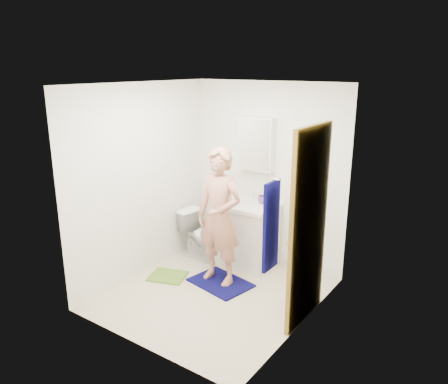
# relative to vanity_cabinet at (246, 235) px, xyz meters

# --- Properties ---
(floor) EXTENTS (2.20, 2.40, 0.02)m
(floor) POSITION_rel_vanity_cabinet_xyz_m (0.15, -0.91, -0.41)
(floor) COLOR beige
(floor) RESTS_ON ground
(ceiling) EXTENTS (2.20, 2.40, 0.02)m
(ceiling) POSITION_rel_vanity_cabinet_xyz_m (0.15, -0.91, 2.01)
(ceiling) COLOR white
(ceiling) RESTS_ON ground
(wall_back) EXTENTS (2.20, 0.02, 2.40)m
(wall_back) POSITION_rel_vanity_cabinet_xyz_m (0.15, 0.30, 0.80)
(wall_back) COLOR white
(wall_back) RESTS_ON ground
(wall_front) EXTENTS (2.20, 0.02, 2.40)m
(wall_front) POSITION_rel_vanity_cabinet_xyz_m (0.15, -2.12, 0.80)
(wall_front) COLOR white
(wall_front) RESTS_ON ground
(wall_left) EXTENTS (0.02, 2.40, 2.40)m
(wall_left) POSITION_rel_vanity_cabinet_xyz_m (-0.96, -0.91, 0.80)
(wall_left) COLOR white
(wall_left) RESTS_ON ground
(wall_right) EXTENTS (0.02, 2.40, 2.40)m
(wall_right) POSITION_rel_vanity_cabinet_xyz_m (1.26, -0.91, 0.80)
(wall_right) COLOR white
(wall_right) RESTS_ON ground
(vanity_cabinet) EXTENTS (0.75, 0.55, 0.80)m
(vanity_cabinet) POSITION_rel_vanity_cabinet_xyz_m (0.00, 0.00, 0.00)
(vanity_cabinet) COLOR white
(vanity_cabinet) RESTS_ON floor
(countertop) EXTENTS (0.79, 0.59, 0.05)m
(countertop) POSITION_rel_vanity_cabinet_xyz_m (0.00, 0.00, 0.43)
(countertop) COLOR white
(countertop) RESTS_ON vanity_cabinet
(sink_basin) EXTENTS (0.40, 0.40, 0.03)m
(sink_basin) POSITION_rel_vanity_cabinet_xyz_m (0.00, 0.00, 0.44)
(sink_basin) COLOR white
(sink_basin) RESTS_ON countertop
(faucet) EXTENTS (0.03, 0.03, 0.12)m
(faucet) POSITION_rel_vanity_cabinet_xyz_m (0.00, 0.18, 0.51)
(faucet) COLOR silver
(faucet) RESTS_ON countertop
(medicine_cabinet) EXTENTS (0.50, 0.12, 0.70)m
(medicine_cabinet) POSITION_rel_vanity_cabinet_xyz_m (0.00, 0.22, 1.20)
(medicine_cabinet) COLOR white
(medicine_cabinet) RESTS_ON wall_back
(mirror_panel) EXTENTS (0.46, 0.01, 0.66)m
(mirror_panel) POSITION_rel_vanity_cabinet_xyz_m (0.00, 0.16, 1.20)
(mirror_panel) COLOR white
(mirror_panel) RESTS_ON wall_back
(door) EXTENTS (0.05, 0.80, 2.05)m
(door) POSITION_rel_vanity_cabinet_xyz_m (1.22, -0.76, 0.62)
(door) COLOR olive
(door) RESTS_ON ground
(door_knob) EXTENTS (0.07, 0.07, 0.07)m
(door_knob) POSITION_rel_vanity_cabinet_xyz_m (1.18, -1.08, 0.55)
(door_knob) COLOR gold
(door_knob) RESTS_ON door
(towel) EXTENTS (0.03, 0.24, 0.80)m
(towel) POSITION_rel_vanity_cabinet_xyz_m (1.18, -1.48, 0.85)
(towel) COLOR #080747
(towel) RESTS_ON wall_right
(towel_hook) EXTENTS (0.06, 0.02, 0.02)m
(towel_hook) POSITION_rel_vanity_cabinet_xyz_m (1.22, -1.48, 1.27)
(towel_hook) COLOR silver
(towel_hook) RESTS_ON wall_right
(toilet) EXTENTS (0.69, 0.43, 0.67)m
(toilet) POSITION_rel_vanity_cabinet_xyz_m (-0.56, -0.20, -0.06)
(toilet) COLOR white
(toilet) RESTS_ON floor
(bath_mat) EXTENTS (0.81, 0.64, 0.02)m
(bath_mat) POSITION_rel_vanity_cabinet_xyz_m (0.06, -0.67, -0.39)
(bath_mat) COLOR #080747
(bath_mat) RESTS_ON floor
(green_rug) EXTENTS (0.55, 0.50, 0.02)m
(green_rug) POSITION_rel_vanity_cabinet_xyz_m (-0.59, -0.91, -0.39)
(green_rug) COLOR olive
(green_rug) RESTS_ON floor
(soap_dispenser) EXTENTS (0.12, 0.12, 0.21)m
(soap_dispenser) POSITION_rel_vanity_cabinet_xyz_m (-0.26, -0.05, 0.56)
(soap_dispenser) COLOR #B67354
(soap_dispenser) RESTS_ON countertop
(toothbrush_cup) EXTENTS (0.15, 0.15, 0.10)m
(toothbrush_cup) POSITION_rel_vanity_cabinet_xyz_m (0.18, 0.12, 0.50)
(toothbrush_cup) COLOR #704394
(toothbrush_cup) RESTS_ON countertop
(man) EXTENTS (0.62, 0.42, 1.66)m
(man) POSITION_rel_vanity_cabinet_xyz_m (0.02, -0.63, 0.45)
(man) COLOR tan
(man) RESTS_ON bath_mat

